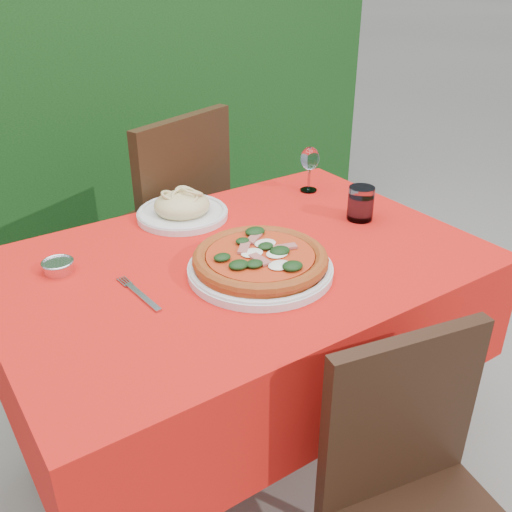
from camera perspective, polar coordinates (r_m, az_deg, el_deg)
ground at (r=1.99m, az=-1.37°, el=-19.51°), size 60.00×60.00×0.00m
hedge at (r=2.83m, az=-19.60°, el=15.38°), size 3.20×0.55×1.78m
dining_table at (r=1.60m, az=-1.61°, el=-4.92°), size 1.26×0.86×0.75m
chair_near at (r=1.33m, az=15.97°, el=-22.20°), size 0.43×0.43×0.82m
chair_far at (r=2.17m, az=-8.90°, el=3.20°), size 0.57×0.57×0.98m
pizza_plate at (r=1.43m, az=0.43°, el=-0.60°), size 0.44×0.44×0.07m
pasta_plate at (r=1.75m, az=-7.39°, el=4.71°), size 0.28×0.28×0.08m
water_glass at (r=1.75m, az=10.41°, el=5.05°), size 0.08×0.08×0.10m
wine_glass at (r=1.92m, az=5.40°, el=9.50°), size 0.06×0.06×0.15m
fork at (r=1.37m, az=-11.23°, el=-4.03°), size 0.04×0.21×0.01m
steel_ramekin at (r=1.53m, az=-19.16°, el=-1.06°), size 0.08×0.08×0.03m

